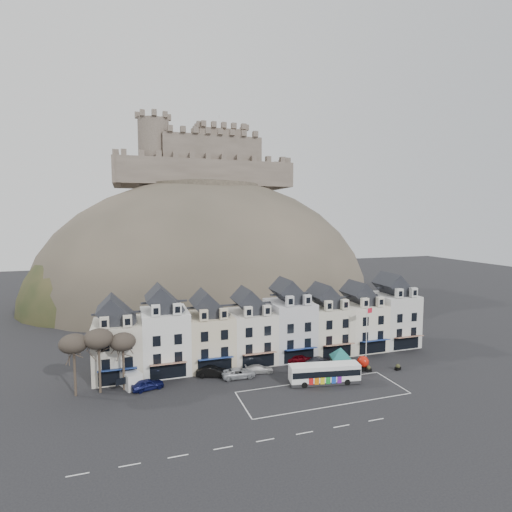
{
  "coord_description": "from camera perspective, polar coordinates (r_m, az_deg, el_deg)",
  "views": [
    {
      "loc": [
        -22.22,
        -44.24,
        23.2
      ],
      "look_at": [
        0.14,
        24.0,
        16.16
      ],
      "focal_mm": 28.0,
      "sensor_mm": 36.0,
      "label": 1
    }
  ],
  "objects": [
    {
      "name": "flagpole",
      "position": [
        66.46,
        15.58,
        -10.31
      ],
      "size": [
        1.25,
        0.52,
        9.14
      ],
      "rotation": [
        0.0,
        0.0,
        0.35
      ],
      "color": "silver",
      "rests_on": "ground"
    },
    {
      "name": "castle_hill",
      "position": [
        117.88,
        -6.34,
        -5.73
      ],
      "size": [
        100.0,
        76.0,
        68.0
      ],
      "color": "#3E3930",
      "rests_on": "ground"
    },
    {
      "name": "castle",
      "position": [
        123.48,
        -7.57,
        13.46
      ],
      "size": [
        50.2,
        22.2,
        22.0
      ],
      "color": "brown",
      "rests_on": "ground"
    },
    {
      "name": "bus_shelter",
      "position": [
        62.91,
        12.0,
        -13.38
      ],
      "size": [
        5.6,
        5.6,
        3.7
      ],
      "rotation": [
        0.0,
        0.0,
        -0.28
      ],
      "color": "black",
      "rests_on": "ground"
    },
    {
      "name": "planter_west",
      "position": [
        64.7,
        15.76,
        -15.21
      ],
      "size": [
        1.0,
        0.65,
        0.92
      ],
      "rotation": [
        0.0,
        0.0,
        -0.23
      ],
      "color": "black",
      "rests_on": "ground"
    },
    {
      "name": "bus",
      "position": [
        58.78,
        9.75,
        -16.11
      ],
      "size": [
        10.11,
        3.89,
        2.79
      ],
      "rotation": [
        0.0,
        0.0,
        -0.17
      ],
      "color": "#262628",
      "rests_on": "ground"
    },
    {
      "name": "car_navy",
      "position": [
        58.29,
        -15.23,
        -17.28
      ],
      "size": [
        4.58,
        2.68,
        1.46
      ],
      "primitive_type": "imported",
      "rotation": [
        0.0,
        0.0,
        1.8
      ],
      "color": "#0D1143",
      "rests_on": "ground"
    },
    {
      "name": "ground",
      "position": [
        54.67,
        8.19,
        -19.57
      ],
      "size": [
        300.0,
        300.0,
        0.0
      ],
      "primitive_type": "plane",
      "color": "black",
      "rests_on": "ground"
    },
    {
      "name": "car_charcoal",
      "position": [
        64.71,
        9.27,
        -14.76
      ],
      "size": [
        4.86,
        2.31,
        1.54
      ],
      "primitive_type": "imported",
      "rotation": [
        0.0,
        0.0,
        1.72
      ],
      "color": "black",
      "rests_on": "ground"
    },
    {
      "name": "tree_left_mid",
      "position": [
        57.14,
        -21.59,
        -11.02
      ],
      "size": [
        3.78,
        3.78,
        8.64
      ],
      "color": "#3A2D25",
      "rests_on": "ground"
    },
    {
      "name": "car_maroon",
      "position": [
        65.86,
        6.38,
        -14.37
      ],
      "size": [
        4.69,
        3.02,
        1.49
      ],
      "primitive_type": "imported",
      "rotation": [
        0.0,
        0.0,
        1.26
      ],
      "color": "#57050C",
      "rests_on": "ground"
    },
    {
      "name": "car_black",
      "position": [
        60.83,
        -6.28,
        -16.09
      ],
      "size": [
        4.83,
        2.93,
        1.5
      ],
      "primitive_type": "imported",
      "rotation": [
        0.0,
        0.0,
        1.26
      ],
      "color": "black",
      "rests_on": "ground"
    },
    {
      "name": "red_buoy",
      "position": [
        64.83,
        15.03,
        -14.52
      ],
      "size": [
        1.76,
        1.76,
        2.18
      ],
      "rotation": [
        0.0,
        0.0,
        -0.13
      ],
      "color": "black",
      "rests_on": "ground"
    },
    {
      "name": "tree_left_near",
      "position": [
        57.22,
        -18.5,
        -11.61
      ],
      "size": [
        3.43,
        3.43,
        7.84
      ],
      "color": "#3A2D25",
      "rests_on": "ground"
    },
    {
      "name": "white_van",
      "position": [
        60.2,
        -17.71,
        -16.23
      ],
      "size": [
        3.65,
        5.14,
        2.15
      ],
      "rotation": [
        0.0,
        0.0,
        0.38
      ],
      "color": "silver",
      "rests_on": "ground"
    },
    {
      "name": "car_white",
      "position": [
        61.82,
        0.42,
        -15.83
      ],
      "size": [
        4.42,
        2.24,
        1.23
      ],
      "primitive_type": "imported",
      "rotation": [
        0.0,
        0.0,
        1.44
      ],
      "color": "#BCBCBC",
      "rests_on": "ground"
    },
    {
      "name": "planter_east",
      "position": [
        66.55,
        19.61,
        -14.72
      ],
      "size": [
        1.02,
        0.67,
        0.94
      ],
      "rotation": [
        0.0,
        0.0,
        0.23
      ],
      "color": "black",
      "rests_on": "ground"
    },
    {
      "name": "car_silver",
      "position": [
        60.22,
        -2.5,
        -16.36
      ],
      "size": [
        4.94,
        2.39,
        1.38
      ],
      "primitive_type": "imported",
      "rotation": [
        0.0,
        0.0,
        1.55
      ],
      "color": "#B8BBC1",
      "rests_on": "ground"
    },
    {
      "name": "townhouse_terrace",
      "position": [
        66.68,
        2.18,
        -9.98
      ],
      "size": [
        54.4,
        9.35,
        11.8
      ],
      "color": "beige",
      "rests_on": "ground"
    },
    {
      "name": "coach_bay_markings",
      "position": [
        56.52,
        9.52,
        -18.72
      ],
      "size": [
        22.0,
        7.5,
        0.01
      ],
      "primitive_type": "cube",
      "color": "silver",
      "rests_on": "ground"
    },
    {
      "name": "tree_left_far",
      "position": [
        57.52,
        -24.62,
        -11.39
      ],
      "size": [
        3.61,
        3.61,
        8.24
      ],
      "color": "#3A2D25",
      "rests_on": "ground"
    }
  ]
}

